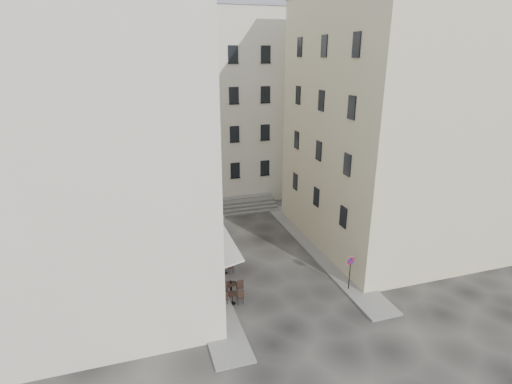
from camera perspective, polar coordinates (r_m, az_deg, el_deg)
name	(u,v)px	position (r m, az deg, el deg)	size (l,w,h in m)	color
ground	(275,278)	(27.01, 2.75, -12.14)	(90.00, 90.00, 0.00)	black
sidewalk_left	(197,259)	(29.38, -8.39, -9.45)	(2.00, 22.00, 0.12)	slate
sidewalk_right	(317,248)	(30.99, 8.72, -7.88)	(2.00, 18.00, 0.12)	slate
building_left	(87,122)	(25.01, -23.01, 9.13)	(12.20, 16.20, 20.60)	beige
building_right	(394,121)	(31.65, 19.12, 9.53)	(12.20, 14.20, 18.60)	beige
building_back	(202,104)	(41.52, -7.68, 12.41)	(18.20, 10.20, 18.60)	beige
cafe_storefront	(207,255)	(25.94, -7.06, -8.91)	(1.74, 7.30, 3.50)	#460A0D
stone_steps	(229,207)	(37.69, -3.85, -2.13)	(9.00, 3.15, 0.80)	#5A5855
bollard_near	(231,287)	(25.10, -3.59, -13.39)	(0.12, 0.12, 0.98)	black
bollard_mid	(219,260)	(28.05, -5.37, -9.70)	(0.12, 0.12, 0.98)	black
bollard_far	(209,239)	(31.11, -6.77, -6.72)	(0.12, 0.12, 0.98)	black
no_parking_sign	(350,267)	(25.51, 13.33, -10.38)	(0.53, 0.11, 2.34)	black
bistro_table_a	(232,297)	(24.27, -3.43, -14.77)	(1.32, 0.62, 0.93)	black
bistro_table_b	(232,287)	(25.11, -3.51, -13.44)	(1.39, 0.65, 0.98)	black
bistro_table_c	(225,268)	(27.31, -4.46, -10.76)	(1.18, 0.55, 0.83)	black
bistro_table_d	(219,262)	(27.94, -5.33, -9.88)	(1.39, 0.65, 0.98)	black
bistro_table_e	(213,245)	(30.37, -6.14, -7.48)	(1.31, 0.62, 0.92)	black
pedestrian	(215,248)	(28.98, -5.83, -7.92)	(0.65, 0.42, 1.77)	black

